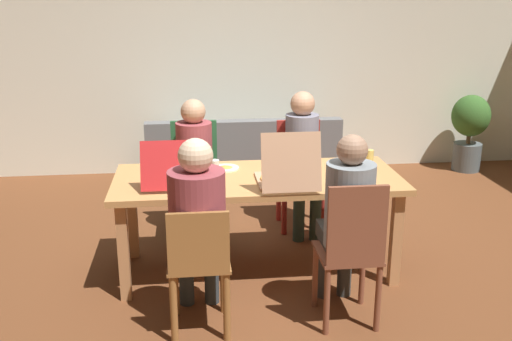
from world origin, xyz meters
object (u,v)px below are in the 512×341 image
(plate_1, at_px, (357,175))
(chair_3, at_px, (299,172))
(couch, at_px, (243,160))
(pizza_box_0, at_px, (168,176))
(drinking_glass_0, at_px, (215,168))
(chair_0, at_px, (351,249))
(person_0, at_px, (347,212))
(plate_0, at_px, (301,164))
(plate_2, at_px, (226,168))
(potted_plant, at_px, (470,127))
(dining_table, at_px, (257,187))
(person_3, at_px, (303,151))
(person_2, at_px, (197,217))
(drinking_glass_1, at_px, (370,157))
(person_1, at_px, (195,158))
(chair_2, at_px, (199,266))
(chair_1, at_px, (195,173))
(pizza_box_1, at_px, (286,176))

(plate_1, bearing_deg, chair_3, 103.96)
(plate_1, relative_size, couch, 0.12)
(pizza_box_0, height_order, drinking_glass_0, pizza_box_0)
(chair_0, distance_m, chair_3, 1.77)
(person_0, relative_size, plate_0, 5.29)
(plate_2, xyz_separation_m, potted_plant, (3.05, 2.14, -0.24))
(dining_table, distance_m, chair_3, 1.05)
(person_3, height_order, potted_plant, person_3)
(dining_table, relative_size, person_2, 1.69)
(couch, bearing_deg, drinking_glass_1, -65.73)
(person_3, height_order, drinking_glass_1, person_3)
(chair_0, relative_size, chair_3, 1.03)
(person_1, relative_size, person_3, 0.97)
(plate_2, height_order, potted_plant, potted_plant)
(chair_2, xyz_separation_m, person_3, (0.95, 1.61, 0.27))
(chair_0, xyz_separation_m, person_3, (0.00, 1.63, 0.19))
(plate_1, xyz_separation_m, drinking_glass_1, (0.18, 0.28, 0.05))
(person_1, relative_size, drinking_glass_1, 10.02)
(chair_2, height_order, drinking_glass_0, drinking_glass_0)
(chair_2, distance_m, plate_0, 1.40)
(person_1, bearing_deg, plate_1, -33.21)
(pizza_box_0, relative_size, drinking_glass_0, 3.93)
(pizza_box_0, height_order, drinking_glass_1, pizza_box_0)
(person_0, relative_size, drinking_glass_0, 10.10)
(dining_table, height_order, person_1, person_1)
(pizza_box_0, bearing_deg, drinking_glass_1, 9.65)
(drinking_glass_1, bearing_deg, plate_1, -122.76)
(person_0, distance_m, chair_1, 1.85)
(chair_2, bearing_deg, person_2, 90.00)
(person_0, xyz_separation_m, plate_0, (-0.12, 0.95, 0.04))
(chair_0, height_order, chair_2, chair_0)
(pizza_box_0, distance_m, plate_0, 1.08)
(chair_0, bearing_deg, person_0, 90.00)
(pizza_box_0, relative_size, pizza_box_1, 0.96)
(chair_3, relative_size, plate_2, 4.59)
(chair_1, height_order, person_1, person_1)
(chair_1, bearing_deg, person_1, -90.00)
(chair_2, xyz_separation_m, pizza_box_1, (0.64, 0.64, 0.36))
(dining_table, bearing_deg, chair_3, 61.69)
(chair_3, bearing_deg, person_0, -90.00)
(person_1, height_order, pizza_box_1, person_1)
(dining_table, relative_size, person_3, 1.69)
(plate_0, height_order, plate_2, same)
(drinking_glass_1, height_order, couch, drinking_glass_1)
(person_0, relative_size, potted_plant, 1.37)
(plate_1, height_order, potted_plant, potted_plant)
(pizza_box_0, distance_m, plate_2, 0.52)
(drinking_glass_0, xyz_separation_m, drinking_glass_1, (1.23, 0.16, -0.00))
(chair_2, bearing_deg, plate_0, 52.24)
(dining_table, relative_size, person_0, 1.69)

